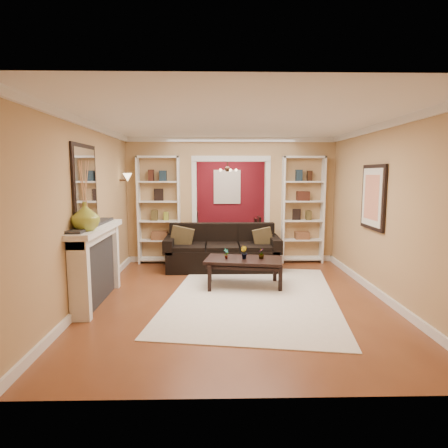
{
  "coord_description": "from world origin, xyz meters",
  "views": [
    {
      "loc": [
        -0.33,
        -6.99,
        1.92
      ],
      "look_at": [
        -0.19,
        -0.8,
        1.09
      ],
      "focal_mm": 30.0,
      "sensor_mm": 36.0,
      "label": 1
    }
  ],
  "objects_px": {
    "bookshelf_left": "(159,210)",
    "dining_table": "(227,238)",
    "sofa": "(222,247)",
    "fireplace": "(98,265)",
    "bookshelf_right": "(303,210)",
    "coffee_table": "(244,273)"
  },
  "relations": [
    {
      "from": "bookshelf_left",
      "to": "dining_table",
      "type": "xyz_separation_m",
      "value": [
        1.52,
        1.59,
        -0.88
      ]
    },
    {
      "from": "sofa",
      "to": "fireplace",
      "type": "height_order",
      "value": "fireplace"
    },
    {
      "from": "bookshelf_right",
      "to": "fireplace",
      "type": "bearing_deg",
      "value": -145.2
    },
    {
      "from": "fireplace",
      "to": "dining_table",
      "type": "xyz_separation_m",
      "value": [
        2.06,
        4.12,
        -0.31
      ]
    },
    {
      "from": "sofa",
      "to": "dining_table",
      "type": "xyz_separation_m",
      "value": [
        0.17,
        2.17,
        -0.18
      ]
    },
    {
      "from": "bookshelf_left",
      "to": "dining_table",
      "type": "relative_size",
      "value": 1.5
    },
    {
      "from": "fireplace",
      "to": "coffee_table",
      "type": "bearing_deg",
      "value": 18.4
    },
    {
      "from": "sofa",
      "to": "dining_table",
      "type": "relative_size",
      "value": 1.5
    },
    {
      "from": "dining_table",
      "to": "bookshelf_right",
      "type": "bearing_deg",
      "value": -135.11
    },
    {
      "from": "sofa",
      "to": "bookshelf_left",
      "type": "height_order",
      "value": "bookshelf_left"
    },
    {
      "from": "bookshelf_right",
      "to": "fireplace",
      "type": "relative_size",
      "value": 1.35
    },
    {
      "from": "bookshelf_right",
      "to": "fireplace",
      "type": "height_order",
      "value": "bookshelf_right"
    },
    {
      "from": "sofa",
      "to": "dining_table",
      "type": "bearing_deg",
      "value": 85.57
    },
    {
      "from": "bookshelf_left",
      "to": "bookshelf_right",
      "type": "relative_size",
      "value": 1.0
    },
    {
      "from": "fireplace",
      "to": "dining_table",
      "type": "distance_m",
      "value": 4.61
    },
    {
      "from": "bookshelf_left",
      "to": "coffee_table",
      "type": "bearing_deg",
      "value": -46.5
    },
    {
      "from": "sofa",
      "to": "coffee_table",
      "type": "relative_size",
      "value": 1.79
    },
    {
      "from": "bookshelf_right",
      "to": "dining_table",
      "type": "height_order",
      "value": "bookshelf_right"
    },
    {
      "from": "bookshelf_right",
      "to": "sofa",
      "type": "bearing_deg",
      "value": -161.66
    },
    {
      "from": "bookshelf_left",
      "to": "bookshelf_right",
      "type": "bearing_deg",
      "value": 0.0
    },
    {
      "from": "bookshelf_right",
      "to": "fireplace",
      "type": "distance_m",
      "value": 4.47
    },
    {
      "from": "coffee_table",
      "to": "dining_table",
      "type": "bearing_deg",
      "value": 102.91
    }
  ]
}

